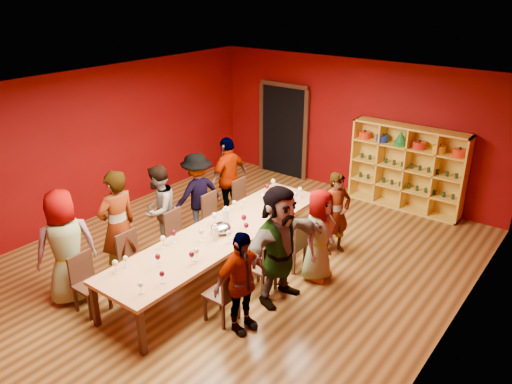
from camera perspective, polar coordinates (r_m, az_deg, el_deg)
room_shell at (r=7.85m, az=-4.04°, el=0.33°), size 7.10×9.10×3.04m
tasting_table at (r=8.19m, az=-3.88°, el=-4.84°), size 1.10×4.50×0.75m
doorway at (r=12.34m, az=3.25°, el=7.03°), size 1.40×0.17×2.30m
shelving_unit at (r=10.90m, az=16.93°, el=3.09°), size 2.40×0.40×1.80m
chair_person_left_0 at (r=7.79m, az=-18.76°, el=-9.46°), size 0.42×0.42×0.89m
person_left_0 at (r=7.91m, az=-20.89°, el=-5.88°), size 0.78×0.99×1.80m
chair_person_left_1 at (r=8.20m, az=-13.95°, el=-7.12°), size 0.42×0.42×0.89m
person_left_1 at (r=8.19m, az=-15.50°, el=-3.79°), size 0.54×0.71×1.88m
chair_person_left_2 at (r=8.77m, az=-8.93°, el=-4.60°), size 0.42×0.42×0.89m
person_left_2 at (r=8.92m, az=-11.03°, el=-2.00°), size 0.69×0.89×1.62m
chair_person_left_3 at (r=9.36m, az=-4.84°, el=-2.51°), size 0.42×0.42×0.89m
person_left_3 at (r=9.49m, az=-6.72°, el=-0.21°), size 0.66×1.11×1.60m
chair_person_left_4 at (r=9.97m, az=-1.44°, el=-0.76°), size 0.42×0.42×0.89m
person_left_4 at (r=10.06m, az=-3.14°, el=1.62°), size 0.51×1.02×1.70m
chair_person_right_1 at (r=7.14m, az=-3.47°, el=-11.32°), size 0.42×0.42×0.89m
person_right_1 at (r=6.85m, az=-1.73°, el=-10.31°), size 0.57×0.95×1.52m
chair_person_right_2 at (r=7.75m, az=0.99°, el=-8.27°), size 0.42×0.42×0.89m
person_right_2 at (r=7.40m, az=2.68°, el=-6.04°), size 0.70×1.77×1.86m
chair_person_right_3 at (r=8.37m, az=4.52°, el=-5.79°), size 0.42×0.42×0.89m
person_right_3 at (r=8.04m, az=7.18°, el=-4.93°), size 0.47×0.79×1.55m
chair_person_right_4 at (r=9.07m, az=7.68°, el=-3.53°), size 0.42×0.42×0.89m
person_right_4 at (r=8.85m, az=9.21°, el=-2.47°), size 0.59×0.67×1.51m
wine_glass_0 at (r=7.73m, az=-10.59°, el=-5.31°), size 0.08×0.08×0.21m
wine_glass_1 at (r=8.90m, az=-1.34°, el=-1.07°), size 0.08×0.08×0.19m
wine_glass_2 at (r=7.85m, az=-9.40°, el=-4.69°), size 0.09×0.09×0.22m
wine_glass_3 at (r=7.79m, az=-3.17°, el=-4.78°), size 0.08×0.08×0.19m
wine_glass_4 at (r=8.47m, az=1.68°, el=-2.25°), size 0.09×0.09×0.22m
wine_glass_5 at (r=7.25m, az=-15.80°, el=-7.89°), size 0.09×0.09×0.21m
wine_glass_6 at (r=8.23m, az=-1.39°, el=-2.99°), size 0.09×0.09×0.22m
wine_glass_7 at (r=7.37m, az=-14.71°, el=-7.42°), size 0.07×0.07×0.18m
wine_glass_8 at (r=8.33m, az=-4.77°, el=-2.74°), size 0.09×0.09×0.22m
wine_glass_9 at (r=7.28m, az=-11.16°, el=-7.33°), size 0.08×0.08×0.20m
wine_glass_10 at (r=7.32m, az=-6.86°, el=-6.74°), size 0.09×0.09×0.21m
wine_glass_11 at (r=9.15m, az=4.46°, el=-0.36°), size 0.08×0.08×0.20m
wine_glass_12 at (r=7.25m, az=-7.37°, el=-7.16°), size 0.08×0.08×0.20m
wine_glass_13 at (r=6.90m, az=-10.70°, el=-9.23°), size 0.07×0.07×0.18m
wine_glass_14 at (r=8.80m, az=-2.50°, el=-1.30°), size 0.08×0.08×0.20m
wine_glass_15 at (r=9.70m, az=1.96°, el=1.18°), size 0.09×0.09×0.22m
wine_glass_16 at (r=6.75m, az=-13.06°, el=-10.30°), size 0.07×0.07×0.18m
wine_glass_17 at (r=9.47m, az=1.25°, el=0.59°), size 0.09×0.09×0.21m
wine_glass_18 at (r=8.54m, az=1.73°, el=-2.20°), size 0.07×0.07×0.18m
wine_glass_19 at (r=8.00m, az=-1.12°, el=-3.90°), size 0.08×0.08×0.20m
wine_glass_20 at (r=9.36m, az=5.05°, el=0.23°), size 0.08×0.08×0.21m
wine_glass_21 at (r=7.85m, az=-6.30°, el=-4.56°), size 0.09×0.09×0.21m
wine_glass_22 at (r=9.11m, az=0.76°, el=-0.46°), size 0.08×0.08×0.19m
spittoon_bowl at (r=8.10m, az=-4.02°, el=-4.15°), size 0.33×0.33×0.18m
carafe_a at (r=8.41m, az=-3.46°, el=-2.68°), size 0.14×0.14×0.28m
carafe_b at (r=7.88m, az=-4.67°, el=-4.66°), size 0.12×0.12×0.26m
wine_bottle at (r=9.12m, az=2.65°, el=-0.65°), size 0.07×0.07×0.29m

